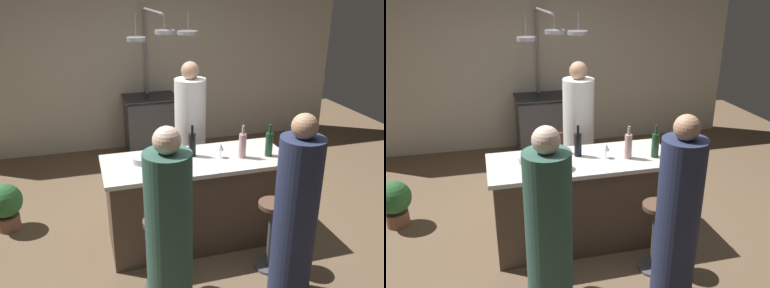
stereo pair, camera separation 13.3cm
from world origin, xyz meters
The scene contains 20 objects.
ground_plane centered at (0.00, 0.00, 0.00)m, with size 9.00×9.00×0.00m, color brown.
back_wall centered at (0.00, 2.85, 1.30)m, with size 6.40×0.16×2.60m, color beige.
kitchen_island centered at (0.00, 0.00, 0.45)m, with size 1.80×0.72×0.90m.
stove_range centered at (0.00, 2.45, 0.45)m, with size 0.80×0.64×0.89m.
chef centered at (0.17, 0.83, 0.78)m, with size 0.36×0.36×1.69m.
bar_stool_right centered at (0.52, -0.62, 0.38)m, with size 0.28×0.28×0.68m.
guest_right centered at (0.51, -1.00, 0.75)m, with size 0.34×0.34×1.62m.
bar_stool_left centered at (-0.51, -0.62, 0.38)m, with size 0.28×0.28×0.68m.
guest_left centered at (-0.50, -1.00, 0.75)m, with size 0.34×0.34×1.61m.
overhead_pot_rack centered at (0.03, 1.95, 1.69)m, with size 0.90×1.32×2.17m.
potted_plant centered at (-1.89, 0.73, 0.30)m, with size 0.36×0.36×0.52m.
pepper_mill centered at (-0.16, 0.21, 1.01)m, with size 0.05×0.05×0.21m, color #382319.
wine_bottle_dark centered at (-0.01, 0.09, 1.02)m, with size 0.07×0.07×0.31m.
wine_bottle_rose centered at (0.44, -0.08, 1.03)m, with size 0.07×0.07×0.32m.
wine_bottle_green centered at (0.71, -0.11, 1.03)m, with size 0.07×0.07×0.32m.
wine_glass_near_left_guest centered at (0.24, -0.02, 1.01)m, with size 0.07×0.07×0.15m.
wine_glass_by_chef centered at (-0.41, -0.08, 1.01)m, with size 0.07×0.07×0.15m.
wine_glass_near_right_guest centered at (0.75, -0.24, 1.01)m, with size 0.07×0.07×0.15m.
mixing_bowl_wooden centered at (-0.24, -0.17, 0.93)m, with size 0.19×0.19×0.06m, color brown.
mixing_bowl_steel centered at (-0.51, 0.06, 0.93)m, with size 0.19×0.19×0.06m, color #B7B7BC.
Camera 2 is at (-0.89, -3.45, 2.46)m, focal length 37.76 mm.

